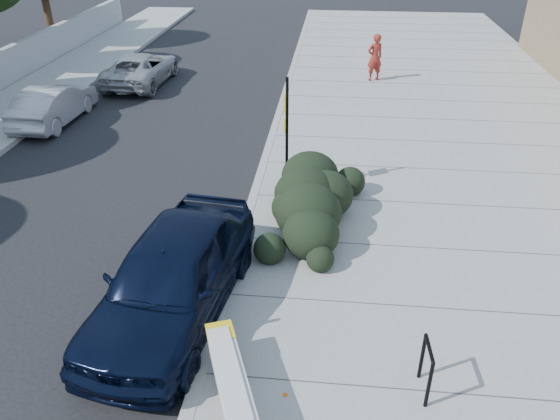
% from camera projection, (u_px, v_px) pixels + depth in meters
% --- Properties ---
extents(ground, '(120.00, 120.00, 0.00)m').
position_uv_depth(ground, '(224.00, 300.00, 10.46)').
color(ground, black).
rests_on(ground, ground).
extents(sidewalk_near, '(11.20, 50.00, 0.15)m').
position_uv_depth(sidewalk_near, '(472.00, 190.00, 14.23)').
color(sidewalk_near, gray).
rests_on(sidewalk_near, ground).
extents(curb_near, '(0.22, 50.00, 0.17)m').
position_uv_depth(curb_near, '(259.00, 179.00, 14.73)').
color(curb_near, '#9E9E99').
rests_on(curb_near, ground).
extents(bench, '(1.15, 2.13, 0.64)m').
position_uv_depth(bench, '(230.00, 375.00, 7.97)').
color(bench, gray).
rests_on(bench, sidewalk_near).
extents(bike_rack, '(0.09, 0.62, 0.91)m').
position_uv_depth(bike_rack, '(426.00, 365.00, 8.08)').
color(bike_rack, black).
rests_on(bike_rack, sidewalk_near).
extents(sign_post, '(0.13, 0.34, 2.94)m').
position_uv_depth(sign_post, '(286.00, 129.00, 13.25)').
color(sign_post, black).
rests_on(sign_post, sidewalk_near).
extents(hedge, '(2.79, 4.18, 1.43)m').
position_uv_depth(hedge, '(316.00, 194.00, 12.33)').
color(hedge, black).
rests_on(hedge, sidewalk_near).
extents(sedan_navy, '(2.62, 5.16, 1.68)m').
position_uv_depth(sedan_navy, '(173.00, 276.00, 9.73)').
color(sedan_navy, black).
rests_on(sedan_navy, ground).
extents(wagon_silver, '(1.49, 3.94, 1.28)m').
position_uv_depth(wagon_silver, '(53.00, 104.00, 18.35)').
color(wagon_silver, '#A8A8AD').
rests_on(wagon_silver, ground).
extents(suv_silver, '(2.23, 4.60, 1.26)m').
position_uv_depth(suv_silver, '(141.00, 69.00, 22.19)').
color(suv_silver, '#A2A4A8').
rests_on(suv_silver, ground).
extents(pedestrian, '(0.81, 0.70, 1.86)m').
position_uv_depth(pedestrian, '(375.00, 57.00, 21.98)').
color(pedestrian, maroon).
rests_on(pedestrian, sidewalk_near).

